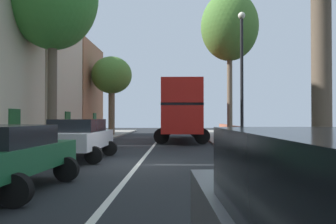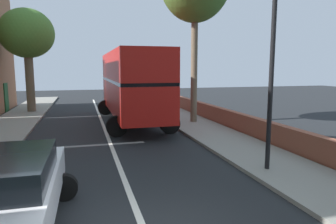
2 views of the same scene
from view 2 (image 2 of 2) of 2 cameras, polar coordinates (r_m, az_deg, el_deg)
name	(u,v)px [view 2 (image 2 of 2)]	position (r m, az deg, el deg)	size (l,w,h in m)	color
double_decker_bus	(131,82)	(17.78, -6.86, 5.51)	(3.57, 10.46, 4.06)	red
parked_car_white_left_2	(6,189)	(6.58, -28.03, -12.69)	(2.50, 4.40, 1.61)	silver
street_tree_left_0	(27,35)	(23.87, -24.91, 13.00)	(3.69, 3.69, 7.15)	brown
lamppost_right	(273,46)	(9.51, 19.03, 11.62)	(0.32, 0.32, 6.31)	black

